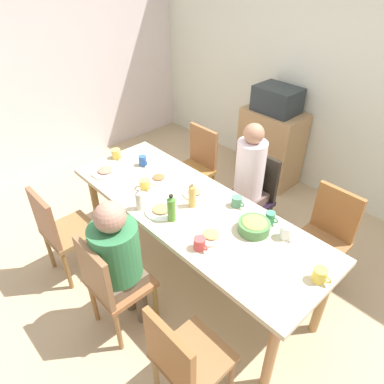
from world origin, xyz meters
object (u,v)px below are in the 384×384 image
(cup_7, at_px, (237,201))
(side_cabinet, at_px, (271,147))
(chair_3, at_px, (196,163))
(plate_0, at_px, (211,235))
(chair_4, at_px, (111,282))
(microwave, at_px, (277,99))
(bowl_0, at_px, (254,226))
(cup_6, at_px, (270,218))
(cup_1, at_px, (320,275))
(bottle_1, at_px, (139,199))
(plate_2, at_px, (161,210))
(cup_0, at_px, (145,184))
(bottle_2, at_px, (171,208))
(chair_0, at_px, (252,194))
(cup_2, at_px, (116,154))
(bottle_0, at_px, (192,195))
(plate_3, at_px, (159,178))
(plate_4, at_px, (195,193))
(person_0, at_px, (248,178))
(chair_5, at_px, (184,359))
(cup_4, at_px, (143,161))
(cup_3, at_px, (286,232))
(chair_1, at_px, (326,234))
(cup_5, at_px, (200,244))
(dining_table, at_px, (192,215))
(plate_1, at_px, (106,171))
(person_4, at_px, (118,256))
(chair_2, at_px, (60,229))

(cup_7, xyz_separation_m, side_cabinet, (-0.75, 1.51, -0.36))
(chair_3, xyz_separation_m, plate_0, (1.11, -0.92, 0.27))
(chair_4, height_order, microwave, microwave)
(bowl_0, xyz_separation_m, cup_6, (0.02, 0.16, -0.00))
(cup_1, bearing_deg, bottle_1, -164.24)
(plate_2, bearing_deg, cup_0, 163.80)
(bottle_2, bearing_deg, chair_0, 90.31)
(cup_2, distance_m, cup_7, 1.32)
(side_cabinet, bearing_deg, bottle_0, -74.00)
(plate_3, distance_m, cup_0, 0.17)
(cup_2, bearing_deg, bottle_0, 0.85)
(plate_4, distance_m, cup_6, 0.66)
(person_0, distance_m, plate_2, 0.91)
(chair_5, height_order, cup_4, chair_5)
(cup_3, relative_size, bottle_2, 0.52)
(chair_1, xyz_separation_m, microwave, (-1.30, 1.00, 0.53))
(chair_0, distance_m, plate_3, 0.92)
(cup_5, distance_m, side_cabinet, 2.27)
(chair_4, xyz_separation_m, plate_2, (-0.13, 0.58, 0.27))
(cup_0, distance_m, cup_1, 1.55)
(plate_4, height_order, cup_2, cup_2)
(cup_3, relative_size, cup_7, 1.00)
(chair_3, xyz_separation_m, cup_6, (1.30, -0.48, 0.30))
(chair_5, bearing_deg, cup_7, 117.32)
(plate_4, bearing_deg, cup_1, -3.47)
(plate_4, bearing_deg, person_0, 78.10)
(chair_0, relative_size, cup_0, 7.39)
(chair_3, xyz_separation_m, cup_3, (1.48, -0.54, 0.30))
(cup_3, xyz_separation_m, bottle_1, (-0.97, -0.55, 0.04))
(dining_table, bearing_deg, cup_6, 29.85)
(bowl_0, xyz_separation_m, bottle_2, (-0.50, -0.35, 0.06))
(dining_table, xyz_separation_m, plate_1, (-0.91, -0.22, 0.09))
(plate_1, distance_m, plate_4, 0.88)
(person_4, bearing_deg, bottle_2, 89.36)
(person_4, bearing_deg, bottle_0, 91.27)
(cup_6, bearing_deg, bowl_0, -97.65)
(cup_5, distance_m, bottle_1, 0.64)
(cup_6, relative_size, side_cabinet, 0.12)
(chair_3, xyz_separation_m, cup_5, (1.14, -1.06, 0.30))
(cup_1, bearing_deg, cup_5, -153.93)
(plate_0, bearing_deg, plate_3, 167.03)
(plate_4, relative_size, cup_2, 1.68)
(cup_5, bearing_deg, chair_2, -155.68)
(plate_2, relative_size, side_cabinet, 0.28)
(plate_3, height_order, bottle_0, bottle_0)
(plate_2, height_order, cup_3, cup_3)
(chair_1, relative_size, cup_3, 7.56)
(chair_5, distance_m, microwave, 2.93)
(cup_5, bearing_deg, cup_3, 57.10)
(plate_3, relative_size, bottle_2, 0.88)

